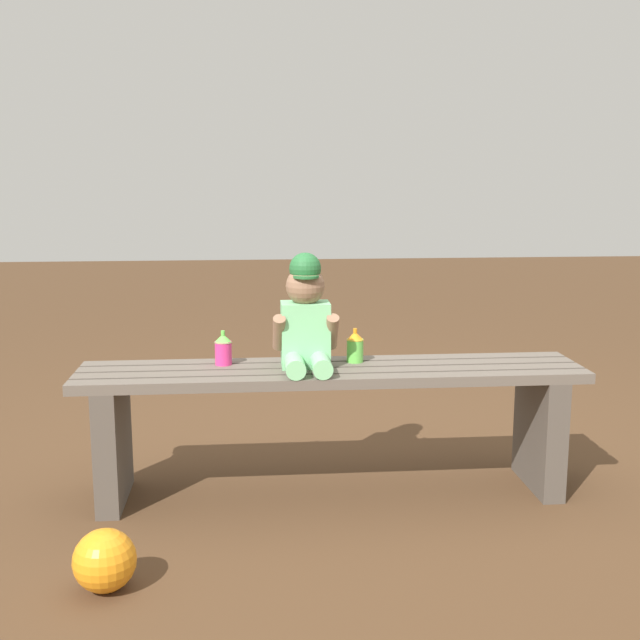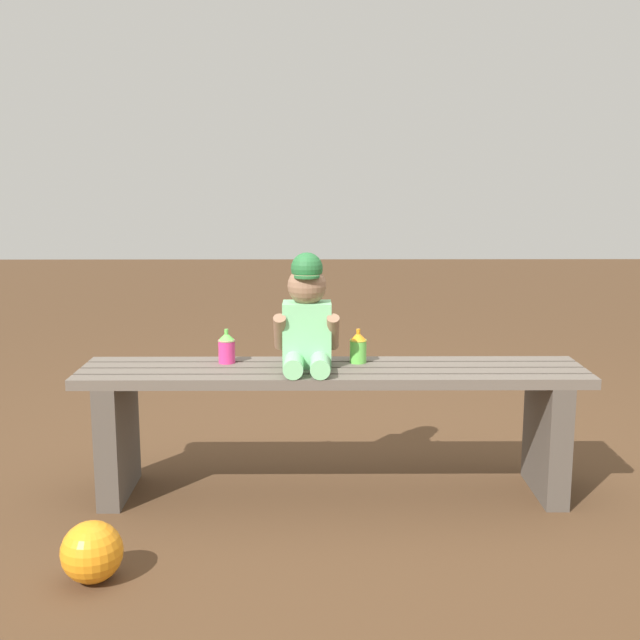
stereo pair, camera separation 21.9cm
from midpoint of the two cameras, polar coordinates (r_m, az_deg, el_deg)
The scene contains 6 objects.
ground_plane at distance 2.96m, azimuth 3.05°, elevation -12.28°, with size 16.00×16.00×0.00m, color #4C331E.
park_bench at distance 2.86m, azimuth 3.11°, elevation -6.32°, with size 1.78×0.35×0.47m.
child_figure at distance 2.78m, azimuth 1.31°, elevation 0.13°, with size 0.23×0.27×0.40m.
sippy_cup_left at distance 2.88m, azimuth -4.53°, elevation -1.96°, with size 0.06×0.06×0.12m.
sippy_cup_right at distance 2.88m, azimuth 4.92°, elevation -1.94°, with size 0.06×0.06×0.12m.
toy_ball at distance 2.41m, azimuth -13.42°, elevation -15.86°, with size 0.18×0.18×0.18m, color orange.
Camera 2 is at (-0.06, -2.73, 1.14)m, focal length 44.79 mm.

